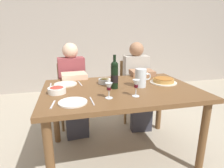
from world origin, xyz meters
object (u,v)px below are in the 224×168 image
Objects in this scene: dinner_plate_left_setting at (73,102)px; diner_right at (138,82)px; diner_left at (73,86)px; chair_right at (133,86)px; water_pitcher at (141,79)px; olive_bowl at (105,81)px; wine_glass_right_diner at (136,85)px; baked_tart at (163,80)px; wine_glass_left_diner at (109,87)px; wine_bottle at (114,75)px; chair_left at (72,90)px; dining_table at (120,97)px; dinner_plate_right_setting at (66,84)px; salad_bowl at (57,90)px.

dinner_plate_left_setting is 1.32m from diner_right.
chair_right is at bearing -171.54° from diner_left.
water_pitcher is 1.40× the size of olive_bowl.
baked_tart is at bearing 36.95° from wine_glass_right_diner.
wine_glass_left_diner is at bearing 65.61° from chair_right.
wine_bottle reaches higher than water_pitcher.
diner_left is 1.00× the size of diner_right.
dinner_plate_left_setting is at bearing 56.37° from chair_right.
dinner_plate_left_setting is 0.26× the size of chair_left.
dining_table is at bearing 55.12° from wine_glass_left_diner.
dining_table is at bearing -59.21° from olive_bowl.
dining_table is 6.37× the size of dinner_plate_right_setting.
wine_bottle is 1.15× the size of baked_tart.
dinner_plate_left_setting is (-0.47, -0.29, 0.10)m from dining_table.
diner_left is at bearing 88.13° from dinner_plate_left_setting.
wine_glass_left_diner reaches higher than dinner_plate_right_setting.
olive_bowl reaches higher than dinner_plate_right_setting.
salad_bowl is at bearing -178.87° from dining_table.
dining_table is 0.56m from dinner_plate_left_setting.
dining_table is 0.36m from wine_glass_left_diner.
wine_bottle is 0.58m from baked_tart.
dinner_plate_right_setting is (-0.41, 0.05, -0.02)m from olive_bowl.
water_pitcher is 0.72m from diner_right.
dining_table is 0.27m from olive_bowl.
baked_tart is at bearing 6.84° from wine_bottle.
baked_tart is 1.21× the size of dinner_plate_right_setting.
diner_right is (0.97, 0.40, -0.15)m from dinner_plate_right_setting.
baked_tart is 0.25× the size of diner_left.
dining_table is 0.24m from wine_bottle.
dinner_plate_right_setting is 0.20× the size of diner_left.
olive_bowl is 0.60m from diner_left.
diner_right is at bearing 173.61° from diner_left.
dinner_plate_left_setting is at bearing -172.39° from wine_glass_left_diner.
wine_bottle reaches higher than dinner_plate_left_setting.
wine_bottle is 2.23× the size of wine_glass_right_diner.
baked_tart is 1.93× the size of wine_glass_right_diner.
wine_glass_right_diner is 0.54m from dinner_plate_left_setting.
wine_glass_left_diner is 0.57× the size of dinner_plate_right_setting.
wine_glass_right_diner is at bearing -143.05° from baked_tart.
dinner_plate_left_setting is 1.52m from chair_right.
salad_bowl is 0.14× the size of diner_right.
diner_left reaches higher than dinner_plate_right_setting.
baked_tart is 0.56m from wine_glass_right_diner.
diner_left reaches higher than baked_tart.
olive_bowl is at bearing 54.51° from chair_right.
dining_table is at bearing -171.49° from baked_tart.
olive_bowl is at bearing 43.30° from diner_right.
wine_bottle is 0.28× the size of diner_left.
water_pitcher reaches higher than wine_glass_left_diner.
dinner_plate_left_setting is at bearing -65.06° from salad_bowl.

